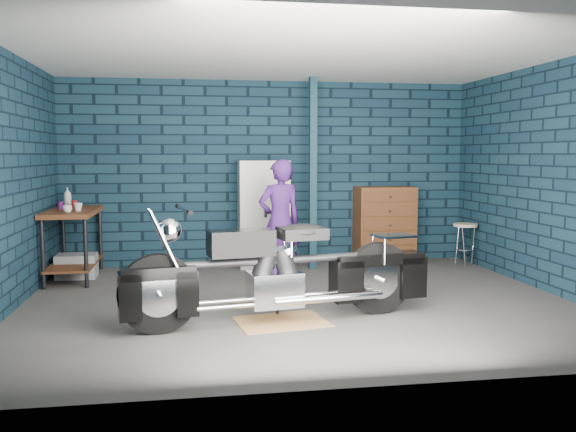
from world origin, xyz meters
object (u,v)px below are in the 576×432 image
storage_bin (77,266)px  locker (264,214)px  motorcycle (281,264)px  workbench (74,244)px  tool_chest (385,225)px  person (280,221)px  shop_stool (465,245)px

storage_bin → locker: locker is taller
motorcycle → workbench: bearing=124.0°
tool_chest → person: bearing=-146.6°
workbench → person: 2.74m
storage_bin → workbench: bearing=-116.6°
workbench → motorcycle: size_ratio=0.54×
workbench → motorcycle: (2.37, -2.50, 0.12)m
motorcycle → tool_chest: (2.02, 2.98, -0.00)m
person → workbench: bearing=-28.9°
storage_bin → person: bearing=-15.5°
workbench → tool_chest: size_ratio=1.22×
workbench → shop_stool: size_ratio=2.25×
storage_bin → locker: 2.65m
motorcycle → tool_chest: bearing=46.5°
motorcycle → locker: 3.00m
motorcycle → tool_chest: motorcycle is taller
person → shop_stool: (2.83, 0.71, -0.47)m
locker → shop_stool: (2.90, -0.45, -0.46)m
person → shop_stool: person is taller
motorcycle → locker: locker is taller
storage_bin → locker: bearing=9.8°
storage_bin → shop_stool: (5.44, -0.01, 0.15)m
person → storage_bin: 2.78m
workbench → person: person is taller
person → tool_chest: size_ratio=1.37×
workbench → tool_chest: (4.39, 0.48, 0.12)m
locker → shop_stool: bearing=-8.8°
tool_chest → shop_stool: size_ratio=1.84×
shop_stool → storage_bin: bearing=179.9°
person → shop_stool: bearing=179.8°
motorcycle → locker: size_ratio=1.70×
workbench → shop_stool: workbench is taller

